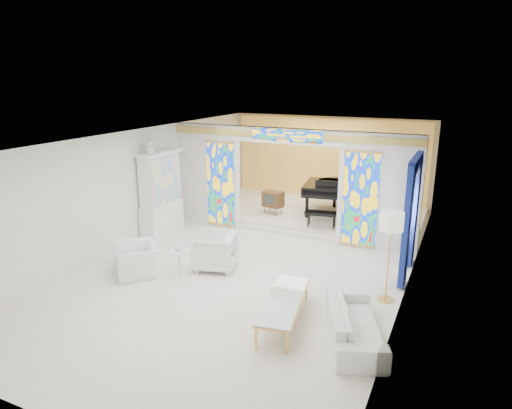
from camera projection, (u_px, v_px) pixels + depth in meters
The scene contains 24 objects.
floor at pixel (257, 260), 11.12m from camera, with size 12.00×12.00×0.00m, color beige.
ceiling at pixel (257, 137), 10.30m from camera, with size 7.00×12.00×0.02m, color white.
wall_back at pixel (329, 160), 15.94m from camera, with size 7.00×0.02×3.00m, color silver.
wall_front at pixel (46, 321), 5.48m from camera, with size 7.00×0.02×3.00m, color silver.
wall_left at pixel (138, 186), 12.13m from camera, with size 0.02×12.00×3.00m, color silver.
wall_right at pixel (412, 220), 9.28m from camera, with size 0.02×12.00×3.00m, color silver.
partition_wall at pixel (288, 178), 12.40m from camera, with size 7.00×0.22×3.00m.
stained_glass_left at pixel (221, 184), 13.24m from camera, with size 0.90×0.04×2.40m, color gold.
stained_glass_right at pixel (360, 200), 11.58m from camera, with size 0.90×0.04×2.40m, color gold.
stained_glass_transom at pixel (287, 135), 11.99m from camera, with size 2.00×0.04×0.34m, color gold.
alcove_platform at pixel (310, 213), 14.66m from camera, with size 6.80×3.80×0.18m, color beige.
gold_curtain_back at pixel (328, 160), 15.83m from camera, with size 6.70×0.10×2.90m, color #F4B855.
chandelier at pixel (318, 137), 13.83m from camera, with size 0.48×0.48×0.30m, color gold.
blue_drapes at pixel (412, 207), 9.91m from camera, with size 0.14×1.85×2.65m.
china_cabinet at pixel (161, 194), 12.63m from camera, with size 0.56×1.46×2.72m.
armchair_left at pixel (137, 260), 10.28m from camera, with size 1.05×0.91×0.68m, color white.
armchair_right at pixel (215, 251), 10.55m from camera, with size 0.91×0.94×0.85m, color white.
sofa at pixel (354, 322), 7.73m from camera, with size 2.09×0.82×0.61m, color silver.
side_table at pixel (179, 259), 10.21m from camera, with size 0.48×0.48×0.58m.
vase at pixel (179, 247), 10.13m from camera, with size 0.17×0.17×0.17m, color silver.
coffee_table at pixel (284, 301), 8.22m from camera, with size 0.97×2.12×0.46m.
floor_lamp at pixel (391, 226), 8.71m from camera, with size 0.58×0.58×1.85m.
grand_piano at pixel (334, 188), 14.26m from camera, with size 1.96×3.03×1.14m.
tv_console at pixel (273, 199), 14.18m from camera, with size 0.69×0.55×0.70m.
Camera 1 is at (4.36, -9.36, 4.34)m, focal length 32.00 mm.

